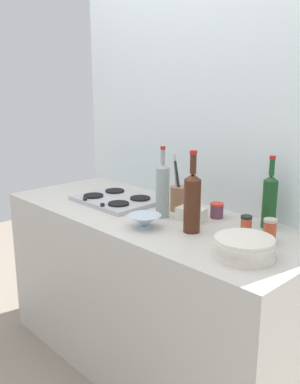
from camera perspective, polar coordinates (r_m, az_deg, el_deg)
name	(u,v)px	position (r m, az deg, el deg)	size (l,w,h in m)	color
ground_plane	(150,362)	(2.69, 0.00, -21.51)	(6.00, 6.00, 0.00)	gray
counter_block	(150,291)	(2.45, 0.00, -12.99)	(1.80, 0.70, 0.90)	beige
backsplash_panel	(198,156)	(2.49, 6.37, 4.70)	(1.90, 0.06, 2.32)	silver
stovetop_hob	(117,199)	(2.51, -4.45, -0.98)	(0.46, 0.36, 0.04)	#B2B2B7
plate_stack	(244,247)	(1.77, 12.38, -7.18)	(0.25, 0.25, 0.08)	silver
wine_bottle_leftmost	(192,201)	(1.98, 5.61, -1.19)	(0.08, 0.08, 0.38)	#472314
wine_bottle_mid_left	(163,189)	(2.19, 1.68, 0.37)	(0.07, 0.07, 0.37)	gray
wine_bottle_mid_right	(270,200)	(2.12, 15.54, -1.02)	(0.07, 0.07, 0.35)	#19471E
mixing_bowl	(145,221)	(2.06, -0.73, -3.80)	(0.16, 0.16, 0.06)	silver
butter_dish	(191,214)	(2.18, 5.47, -2.94)	(0.14, 0.09, 0.07)	silver
utensil_crock	(179,197)	(2.32, 3.84, -0.71)	(0.10, 0.10, 0.31)	#996B4C
condiment_jar_front	(217,210)	(2.23, 8.83, -2.41)	(0.07, 0.07, 0.08)	#66384C
condiment_jar_rear	(246,223)	(2.07, 12.60, -4.06)	(0.05, 0.05, 0.07)	#C64C2D
condiment_jar_spare	(270,231)	(1.94, 15.55, -4.97)	(0.06, 0.06, 0.11)	#C64C2D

